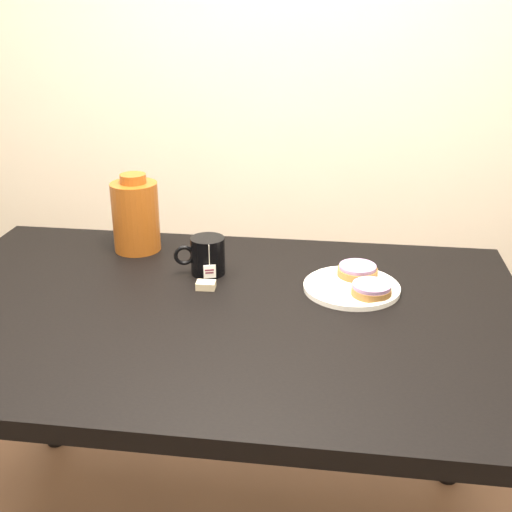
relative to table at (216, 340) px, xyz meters
name	(u,v)px	position (x,y,z in m)	size (l,w,h in m)	color
wall_back	(294,4)	(0.00, 2.00, 0.68)	(3.50, 0.02, 2.70)	beige
table	(216,340)	(0.00, 0.00, 0.00)	(1.40, 0.90, 0.75)	black
plate	(352,287)	(0.30, 0.13, 0.09)	(0.23, 0.23, 0.02)	white
bagel_back	(357,270)	(0.32, 0.19, 0.11)	(0.13, 0.13, 0.03)	brown
bagel_front	(371,289)	(0.35, 0.09, 0.11)	(0.12, 0.12, 0.03)	brown
mug	(207,255)	(-0.06, 0.18, 0.13)	(0.14, 0.11, 0.09)	black
teabag_pouch	(206,285)	(-0.04, 0.09, 0.09)	(0.04, 0.03, 0.02)	#C6B793
bagel_package	(136,215)	(-0.28, 0.32, 0.18)	(0.16, 0.16, 0.21)	#652C0D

